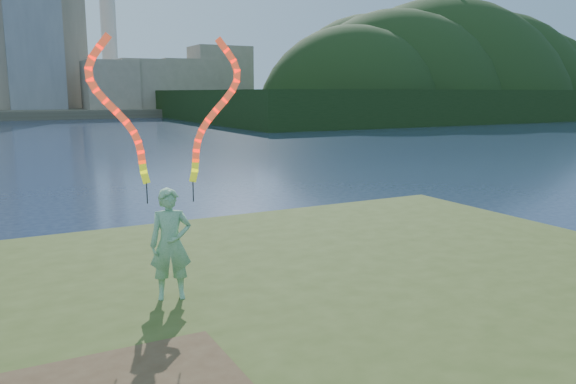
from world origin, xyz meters
TOP-DOWN VIEW (x-y plane):
  - ground at (0.00, 0.00)m, footprint 320.00×320.00m
  - grassy_knoll at (0.00, -2.30)m, footprint 20.00×18.00m
  - far_shore at (0.00, 95.00)m, footprint 320.00×40.00m
  - wooded_hill at (59.57, 59.96)m, footprint 78.00×50.00m
  - woman_with_ribbons at (-0.60, -0.32)m, footprint 1.97×0.65m

SIDE VIEW (x-z plane):
  - ground at x=0.00m, z-range 0.00..0.00m
  - wooded_hill at x=59.57m, z-range -31.34..31.66m
  - grassy_knoll at x=0.00m, z-range -0.06..0.74m
  - far_shore at x=0.00m, z-range 0.00..1.20m
  - woman_with_ribbons at x=-0.60m, z-range 0.22..4.21m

